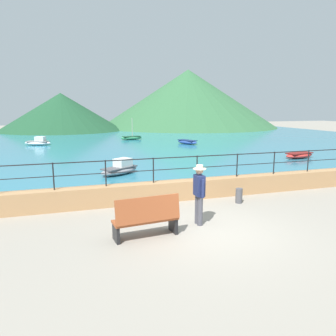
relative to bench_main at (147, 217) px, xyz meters
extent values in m
plane|color=gray|center=(1.87, -0.08, -0.56)|extent=(120.00, 120.00, 0.00)
cube|color=tan|center=(1.87, 3.12, -0.21)|extent=(20.00, 0.56, 0.70)
cylinder|color=black|center=(-2.31, 3.12, 0.59)|extent=(0.04, 0.04, 0.90)
cylinder|color=black|center=(-0.64, 3.12, 0.59)|extent=(0.04, 0.04, 0.90)
cylinder|color=black|center=(1.04, 3.12, 0.59)|extent=(0.04, 0.04, 0.90)
cylinder|color=black|center=(2.71, 3.12, 0.59)|extent=(0.04, 0.04, 0.90)
cylinder|color=black|center=(4.38, 3.12, 0.59)|extent=(0.04, 0.04, 0.90)
cylinder|color=black|center=(6.05, 3.12, 0.59)|extent=(0.04, 0.04, 0.90)
cylinder|color=black|center=(7.73, 3.12, 0.59)|extent=(0.04, 0.04, 0.90)
cylinder|color=black|center=(1.87, 3.12, 1.01)|extent=(18.40, 0.04, 0.04)
cylinder|color=black|center=(1.87, 3.12, 0.59)|extent=(18.40, 0.03, 0.03)
cube|color=teal|center=(1.87, 25.76, -0.53)|extent=(64.00, 44.32, 0.06)
cone|color=#33663D|center=(18.65, 44.98, 4.27)|extent=(30.11, 30.11, 9.67)
cone|color=#1E4C2D|center=(-2.14, 41.95, 2.14)|extent=(17.79, 17.79, 5.40)
cube|color=#9E4C28|center=(-0.01, 0.09, -0.10)|extent=(1.74, 0.68, 0.06)
cube|color=#9E4C28|center=(0.01, -0.12, 0.25)|extent=(1.71, 0.31, 0.64)
cube|color=black|center=(-0.80, 0.02, -0.34)|extent=(0.12, 0.47, 0.43)
cube|color=black|center=(0.78, 0.17, -0.34)|extent=(0.12, 0.47, 0.43)
cylinder|color=#4C4C56|center=(1.67, 0.41, -0.13)|extent=(0.15, 0.15, 0.86)
cylinder|color=#4C4C56|center=(1.67, 0.59, -0.13)|extent=(0.15, 0.15, 0.86)
cube|color=navy|center=(1.67, 0.50, 0.60)|extent=(0.23, 0.37, 0.60)
cylinder|color=navy|center=(1.68, 0.26, 0.56)|extent=(0.09, 0.09, 0.52)
cylinder|color=navy|center=(1.66, 0.74, 0.56)|extent=(0.09, 0.09, 0.52)
sphere|color=tan|center=(1.67, 0.50, 1.03)|extent=(0.22, 0.22, 0.22)
cylinder|color=beige|center=(1.67, 0.50, 1.08)|extent=(0.38, 0.38, 0.02)
cylinder|color=beige|center=(1.67, 0.50, 1.14)|extent=(0.20, 0.20, 0.10)
cylinder|color=#4C4C51|center=(3.87, 2.03, -0.29)|extent=(0.24, 0.24, 0.53)
ellipsoid|color=red|center=(12.76, 9.63, -0.32)|extent=(2.44, 1.35, 0.36)
cube|color=maroon|center=(12.76, 9.63, -0.17)|extent=(1.96, 1.13, 0.06)
ellipsoid|color=#2D4C9E|center=(8.78, 19.70, -0.32)|extent=(1.72, 2.47, 0.36)
cube|color=navy|center=(8.78, 19.70, -0.17)|extent=(1.41, 1.99, 0.06)
ellipsoid|color=#338C59|center=(4.72, 25.26, -0.32)|extent=(2.41, 1.26, 0.36)
cube|color=#1C4D31|center=(4.72, 25.26, -0.17)|extent=(1.94, 1.05, 0.06)
cylinder|color=#B2A899|center=(4.82, 25.28, 0.79)|extent=(0.06, 0.06, 1.85)
ellipsoid|color=white|center=(-4.20, 22.87, -0.32)|extent=(2.47, 1.67, 0.36)
cube|color=gray|center=(-4.20, 22.87, -0.17)|extent=(1.99, 1.38, 0.06)
cube|color=silver|center=(-3.96, 22.78, 0.06)|extent=(0.97, 0.88, 0.40)
ellipsoid|color=gray|center=(0.62, 8.06, -0.32)|extent=(2.40, 2.06, 0.36)
cube|color=#4D4D51|center=(0.62, 8.06, -0.17)|extent=(1.94, 1.68, 0.06)
cube|color=silver|center=(0.82, 8.20, 0.06)|extent=(1.02, 0.98, 0.40)
camera|label=1|loc=(-1.89, -7.67, 2.77)|focal=34.37mm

